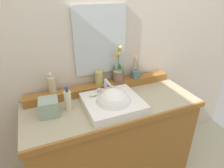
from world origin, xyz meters
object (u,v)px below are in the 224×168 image
object	(u,v)px
potted_plant	(118,72)
lotion_bottle	(68,100)
sink_basin	(113,105)
soap_dispenser	(52,84)
tissue_box	(49,107)
soap_bar	(93,95)
tumbler_cup	(99,78)
reed_diffuser	(135,74)

from	to	relation	value
potted_plant	lotion_bottle	distance (m)	0.51
sink_basin	soap_dispenser	world-z (taller)	soap_dispenser
sink_basin	soap_dispenser	distance (m)	0.50
sink_basin	tissue_box	distance (m)	0.46
soap_bar	potted_plant	bearing A→B (deg)	27.81
tumbler_cup	tissue_box	xyz separation A→B (m)	(-0.44, -0.19, -0.06)
soap_bar	potted_plant	world-z (taller)	potted_plant
soap_dispenser	tumbler_cup	xyz separation A→B (m)	(0.38, -0.01, -0.01)
potted_plant	lotion_bottle	size ratio (longest dim) A/B	1.74
sink_basin	reed_diffuser	bearing A→B (deg)	38.46
potted_plant	sink_basin	bearing A→B (deg)	-121.40
soap_dispenser	tissue_box	distance (m)	0.22
reed_diffuser	lotion_bottle	xyz separation A→B (m)	(-0.65, -0.16, -0.03)
tissue_box	tumbler_cup	bearing A→B (deg)	23.82
reed_diffuser	lotion_bottle	bearing A→B (deg)	-165.84
reed_diffuser	lotion_bottle	distance (m)	0.67
lotion_bottle	tissue_box	xyz separation A→B (m)	(-0.14, -0.01, -0.02)
soap_dispenser	tumbler_cup	world-z (taller)	soap_dispenser
reed_diffuser	lotion_bottle	world-z (taller)	reed_diffuser
soap_bar	reed_diffuser	size ratio (longest dim) A/B	0.28
tumbler_cup	soap_dispenser	bearing A→B (deg)	179.23
reed_diffuser	tissue_box	distance (m)	0.80
soap_dispenser	sink_basin	bearing A→B (deg)	-36.13
tumbler_cup	tissue_box	distance (m)	0.48
lotion_bottle	soap_dispenser	bearing A→B (deg)	112.73
soap_bar	lotion_bottle	world-z (taller)	lotion_bottle
potted_plant	tissue_box	size ratio (longest dim) A/B	2.46
soap_dispenser	lotion_bottle	xyz separation A→B (m)	(0.08, -0.19, -0.05)
tissue_box	reed_diffuser	bearing A→B (deg)	12.70
potted_plant	tissue_box	distance (m)	0.64
soap_dispenser	tissue_box	size ratio (longest dim) A/B	1.23
sink_basin	soap_dispenser	bearing A→B (deg)	143.87
tumbler_cup	reed_diffuser	xyz separation A→B (m)	(0.34, -0.02, -0.02)
lotion_bottle	soap_bar	bearing A→B (deg)	5.96
soap_dispenser	lotion_bottle	distance (m)	0.21
soap_bar	reed_diffuser	distance (m)	0.47
reed_diffuser	soap_bar	bearing A→B (deg)	-162.33
sink_basin	reed_diffuser	xyz separation A→B (m)	(0.33, 0.26, 0.09)
sink_basin	potted_plant	distance (m)	0.34
soap_dispenser	tissue_box	xyz separation A→B (m)	(-0.06, -0.20, -0.07)
sink_basin	tissue_box	size ratio (longest dim) A/B	3.21
soap_bar	lotion_bottle	bearing A→B (deg)	-174.04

